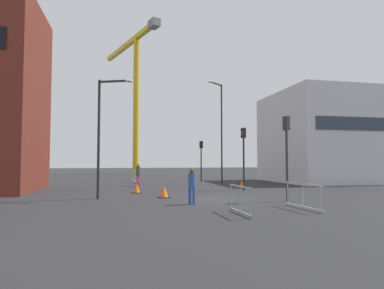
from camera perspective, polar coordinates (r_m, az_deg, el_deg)
name	(u,v)px	position (r m, az deg, el deg)	size (l,w,h in m)	color
ground	(219,199)	(17.42, 4.82, -9.56)	(160.00, 160.00, 0.00)	#28282B
office_block	(324,138)	(34.19, 22.22, 1.12)	(9.73, 9.97, 8.60)	silver
construction_crane	(135,79)	(53.25, -10.05, 11.33)	(8.18, 19.10, 22.14)	gold
streetlamp_tall	(220,125)	(29.27, 5.00, 3.40)	(1.72, 1.48, 8.98)	#232326
streetlamp_short	(103,127)	(17.97, -15.33, 3.03)	(1.85, 0.78, 6.39)	#232326
traffic_light_verge	(244,149)	(22.49, 9.07, -0.73)	(0.37, 0.24, 4.30)	#232326
traffic_light_near	(286,144)	(16.97, 16.30, 0.00)	(0.32, 0.39, 4.27)	#2D2D30
traffic_light_corner	(201,154)	(32.01, 1.63, -1.74)	(0.38, 0.26, 3.99)	black
pedestrian_walking	(138,173)	(26.57, -9.46, -4.97)	(0.34, 0.34, 1.80)	#D14C8C
pedestrian_waiting	(192,183)	(15.19, -0.03, -6.88)	(0.34, 0.34, 1.67)	#33519E
safety_barrier_right_run	(240,200)	(12.48, 8.47, -9.58)	(0.13, 2.08, 1.08)	gray
safety_barrier_rear	(303,196)	(14.48, 18.98, -8.52)	(0.25, 2.54, 1.08)	#B2B5BA
safety_barrier_front	(135,177)	(30.54, -10.02, -5.61)	(0.29, 2.41, 1.08)	#B2B5BA
traffic_cone_by_barrier	(242,185)	(24.33, 8.75, -7.06)	(0.54, 0.54, 0.54)	black
traffic_cone_striped	(137,189)	(20.89, -9.70, -7.67)	(0.58, 0.58, 0.59)	black
traffic_cone_orange	(164,192)	(18.16, -4.94, -8.32)	(0.65, 0.65, 0.65)	black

